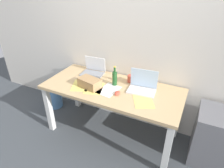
{
  "coord_description": "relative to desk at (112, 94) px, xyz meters",
  "views": [
    {
      "loc": [
        0.92,
        -1.88,
        1.99
      ],
      "look_at": [
        0.0,
        0.0,
        0.8
      ],
      "focal_mm": 30.89,
      "sensor_mm": 36.0,
      "label": 1
    }
  ],
  "objects": [
    {
      "name": "filing_cabinet",
      "position": [
        1.24,
        0.12,
        -0.31
      ],
      "size": [
        0.4,
        0.48,
        0.68
      ],
      "primitive_type": "cube",
      "color": "slate",
      "rests_on": "ground"
    },
    {
      "name": "beer_bottle",
      "position": [
        -0.0,
        0.08,
        0.2
      ],
      "size": [
        0.06,
        0.06,
        0.26
      ],
      "color": "#1E5123",
      "rests_on": "desk"
    },
    {
      "name": "computer_mouse",
      "position": [
        0.13,
        -0.11,
        0.11
      ],
      "size": [
        0.07,
        0.1,
        0.03
      ],
      "primitive_type": "ellipsoid",
      "rotation": [
        0.0,
        0.0,
        0.05
      ],
      "color": "#D84C38",
      "rests_on": "desk"
    },
    {
      "name": "paper_sheet_front_right",
      "position": [
        0.45,
        -0.11,
        0.1
      ],
      "size": [
        0.32,
        0.36,
        0.0
      ],
      "primitive_type": "cube",
      "rotation": [
        0.0,
        0.0,
        0.48
      ],
      "color": "#F4E06B",
      "rests_on": "desk"
    },
    {
      "name": "paper_sheet_front_left",
      "position": [
        -0.39,
        -0.13,
        0.1
      ],
      "size": [
        0.31,
        0.35,
        0.0
      ],
      "primitive_type": "cube",
      "rotation": [
        0.0,
        0.0,
        0.4
      ],
      "color": "#F4E06B",
      "rests_on": "desk"
    },
    {
      "name": "back_wall",
      "position": [
        0.0,
        0.45,
        0.65
      ],
      "size": [
        5.2,
        0.08,
        2.6
      ],
      "primitive_type": "cube",
      "color": "silver",
      "rests_on": "ground"
    },
    {
      "name": "laptop_left",
      "position": [
        -0.41,
        0.23,
        0.15
      ],
      "size": [
        0.33,
        0.26,
        0.23
      ],
      "color": "gray",
      "rests_on": "desk"
    },
    {
      "name": "water_cooler_jug",
      "position": [
        -1.17,
        0.14,
        -0.44
      ],
      "size": [
        0.25,
        0.25,
        0.47
      ],
      "color": "#598CC6",
      "rests_on": "ground"
    },
    {
      "name": "ground_plane",
      "position": [
        0.0,
        0.0,
        -0.65
      ],
      "size": [
        8.0,
        8.0,
        0.0
      ],
      "primitive_type": "plane",
      "color": "#42474C"
    },
    {
      "name": "desk",
      "position": [
        0.0,
        0.0,
        0.0
      ],
      "size": [
        1.76,
        0.77,
        0.75
      ],
      "color": "tan",
      "rests_on": "ground"
    },
    {
      "name": "cardboard_box",
      "position": [
        -0.26,
        -0.12,
        0.16
      ],
      "size": [
        0.3,
        0.22,
        0.12
      ],
      "primitive_type": "cube",
      "rotation": [
        0.0,
        0.0,
        -0.21
      ],
      "color": "tan",
      "rests_on": "desk"
    },
    {
      "name": "coffee_mug",
      "position": [
        0.15,
        0.24,
        0.14
      ],
      "size": [
        0.08,
        0.08,
        0.09
      ],
      "primitive_type": "cylinder",
      "color": "#D84C38",
      "rests_on": "desk"
    },
    {
      "name": "paper_sheet_center",
      "position": [
        -0.01,
        -0.07,
        0.1
      ],
      "size": [
        0.25,
        0.32,
        0.0
      ],
      "primitive_type": "cube",
      "rotation": [
        0.0,
        0.0,
        -0.12
      ],
      "color": "white",
      "rests_on": "desk"
    },
    {
      "name": "paper_yellow_folder",
      "position": [
        -0.19,
        -0.12,
        0.1
      ],
      "size": [
        0.29,
        0.34,
        0.0
      ],
      "primitive_type": "cube",
      "rotation": [
        0.0,
        0.0,
        0.29
      ],
      "color": "#F4E06B",
      "rests_on": "desk"
    },
    {
      "name": "laptop_right",
      "position": [
        0.36,
        0.1,
        0.16
      ],
      "size": [
        0.35,
        0.24,
        0.26
      ],
      "color": "silver",
      "rests_on": "desk"
    }
  ]
}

